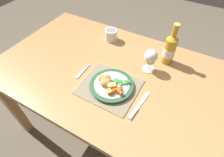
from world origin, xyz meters
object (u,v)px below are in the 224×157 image
Objects in this scene: table_knife at (138,107)px; drinking_cup at (111,35)px; wine_glass at (151,57)px; dinner_plate at (112,85)px; bottle at (170,49)px; fork at (82,72)px; dining_table at (120,83)px.

drinking_cup is at bearing 132.49° from table_knife.
wine_glass is 0.38m from drinking_cup.
wine_glass is 1.68× the size of drinking_cup.
dinner_plate reaches higher than table_knife.
bottle is at bearing 61.03° from dinner_plate.
wine_glass is 0.55× the size of bottle.
bottle reaches higher than drinking_cup.
dinner_plate is at bearing -3.02° from fork.
table_knife is at bearing -9.25° from fork.
dining_table is at bearing 26.40° from fork.
dinner_plate is 0.41m from bottle.
table_knife is at bearing -16.28° from dinner_plate.
drinking_cup is at bearing 91.89° from fork.
drinking_cup is (-0.40, 0.43, 0.04)m from table_knife.
fork is 0.54m from bottle.
fork is 0.41m from wine_glass.
dining_table is 10.79× the size of wine_glass.
drinking_cup is (-0.22, 0.38, 0.02)m from dinner_plate.
drinking_cup is at bearing 119.95° from dinner_plate.
table_knife is 0.76× the size of bottle.
drinking_cup is at bearing 175.73° from bottle.
dinner_plate is 0.21m from fork.
table_knife is 2.34× the size of drinking_cup.
bottle is 0.42m from drinking_cup.
wine_glass is (-0.05, 0.28, 0.09)m from table_knife.
bottle reaches higher than fork.
bottle reaches higher than wine_glass.
drinking_cup is (-0.01, 0.37, 0.04)m from fork.
fork is (-0.21, 0.01, -0.01)m from dinner_plate.
bottle is 3.06× the size of drinking_cup.
bottle is (0.02, 0.40, 0.10)m from table_knife.
table_knife is 1.39× the size of wine_glass.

